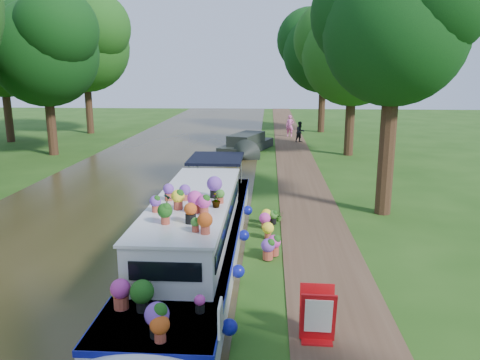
% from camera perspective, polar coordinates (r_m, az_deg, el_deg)
% --- Properties ---
extents(ground, '(100.00, 100.00, 0.00)m').
position_cam_1_polar(ground, '(14.42, 4.73, -7.32)').
color(ground, '#1E4411').
rests_on(ground, ground).
extents(canal_water, '(10.00, 100.00, 0.02)m').
position_cam_1_polar(canal_water, '(15.49, -18.22, -6.46)').
color(canal_water, '#2E2814').
rests_on(canal_water, ground).
extents(towpath, '(2.20, 100.00, 0.03)m').
position_cam_1_polar(towpath, '(14.49, 9.51, -7.29)').
color(towpath, '#473121').
rests_on(towpath, ground).
extents(plant_boat, '(2.29, 13.52, 2.29)m').
position_cam_1_polar(plant_boat, '(12.39, -5.56, -6.65)').
color(plant_boat, silver).
rests_on(plant_boat, canal_water).
extents(tree_near_overhang, '(5.52, 5.28, 8.99)m').
position_cam_1_polar(tree_near_overhang, '(17.14, 18.39, 17.78)').
color(tree_near_overhang, '#321D10').
rests_on(tree_near_overhang, ground).
extents(tree_near_mid, '(6.90, 6.60, 9.40)m').
position_cam_1_polar(tree_near_mid, '(29.02, 13.65, 15.61)').
color(tree_near_mid, '#321D10').
rests_on(tree_near_mid, ground).
extents(tree_near_far, '(7.59, 7.26, 10.30)m').
position_cam_1_polar(tree_near_far, '(39.88, 10.18, 15.91)').
color(tree_near_far, '#321D10').
rests_on(tree_near_far, ground).
extents(tree_far_c, '(7.13, 6.82, 9.59)m').
position_cam_1_polar(tree_far_c, '(30.61, -22.75, 15.01)').
color(tree_far_c, '#321D10').
rests_on(tree_far_c, ground).
extents(tree_far_d, '(8.05, 7.70, 10.85)m').
position_cam_1_polar(tree_far_d, '(40.43, -18.45, 15.91)').
color(tree_far_d, '#321D10').
rests_on(tree_far_d, ground).
extents(tree_far_h, '(7.82, 7.48, 10.49)m').
position_cam_1_polar(tree_far_h, '(37.63, -27.20, 15.01)').
color(tree_far_h, '#321D10').
rests_on(tree_far_h, ground).
extents(second_boat, '(3.41, 6.48, 1.18)m').
position_cam_1_polar(second_boat, '(29.47, 0.79, 4.31)').
color(second_boat, black).
rests_on(second_boat, canal_water).
extents(sandwich_board, '(0.67, 0.54, 1.05)m').
position_cam_1_polar(sandwich_board, '(9.31, 9.42, -16.18)').
color(sandwich_board, '#B80D11').
rests_on(sandwich_board, towpath).
extents(pedestrian_pink, '(0.68, 0.53, 1.66)m').
position_cam_1_polar(pedestrian_pink, '(36.65, 6.09, 6.59)').
color(pedestrian_pink, '#CD5476').
rests_on(pedestrian_pink, towpath).
extents(pedestrian_dark, '(0.91, 0.86, 1.48)m').
position_cam_1_polar(pedestrian_dark, '(33.77, 7.35, 5.84)').
color(pedestrian_dark, black).
rests_on(pedestrian_dark, towpath).
extents(verge_plant, '(0.36, 0.32, 0.37)m').
position_cam_1_polar(verge_plant, '(16.15, 4.80, -4.36)').
color(verge_plant, '#366A1F').
rests_on(verge_plant, ground).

